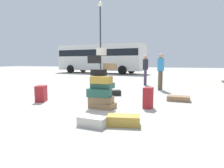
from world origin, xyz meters
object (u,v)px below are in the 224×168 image
Objects in this scene: person_bearded_onlooker at (161,68)px; lamp_post at (100,29)px; person_tourist_with_camera at (145,67)px; parked_bus at (100,57)px; suitcase_black_behind_tower at (111,93)px; suitcase_cream_white_trunk at (93,121)px; suitcase_maroon_upright_blue at (41,94)px; suitcase_brown_left_side at (179,98)px; suitcase_tan_right_side at (123,120)px; suitcase_tower at (101,87)px; suitcase_maroon_foreground_near at (148,98)px.

person_bearded_onlooker is 8.37m from lamp_post.
person_tourist_with_camera is 0.16× the size of parked_bus.
person_tourist_with_camera reaches higher than suitcase_black_behind_tower.
suitcase_black_behind_tower is at bearing 109.00° from suitcase_cream_white_trunk.
person_tourist_with_camera is 0.28× the size of lamp_post.
suitcase_maroon_upright_blue is 0.72× the size of suitcase_brown_left_side.
person_bearded_onlooker is 13.98m from parked_bus.
person_bearded_onlooker reaches higher than person_tourist_with_camera.
suitcase_brown_left_side is at bearing -32.60° from suitcase_black_behind_tower.
suitcase_maroon_upright_blue is at bearing -23.21° from person_bearded_onlooker.
suitcase_tan_right_side is 3.27m from suitcase_brown_left_side.
suitcase_tower is 4.46m from person_bearded_onlooker.
suitcase_maroon_upright_blue is 4.57m from suitcase_brown_left_side.
lamp_post reaches higher than suitcase_maroon_foreground_near.
suitcase_tan_right_side is 1.73m from suitcase_maroon_foreground_near.
parked_bus is (-7.31, 17.28, 1.73)m from suitcase_tan_right_side.
suitcase_tan_right_side is at bearing -44.52° from suitcase_maroon_upright_blue.
suitcase_tan_right_side is 0.63m from suitcase_cream_white_trunk.
suitcase_cream_white_trunk is (-0.59, -0.24, -0.01)m from suitcase_tan_right_side.
person_tourist_with_camera is at bearing 47.49° from suitcase_maroon_upright_blue.
parked_bus reaches higher than suitcase_cream_white_trunk.
suitcase_black_behind_tower reaches higher than suitcase_cream_white_trunk.
suitcase_maroon_upright_blue is 0.32× the size of person_tourist_with_camera.
suitcase_cream_white_trunk is at bearing -101.61° from suitcase_black_behind_tower.
person_bearded_onlooker is (0.27, 5.56, 0.90)m from suitcase_tan_right_side.
person_tourist_with_camera reaches higher than suitcase_tan_right_side.
suitcase_maroon_foreground_near is 0.35× the size of person_bearded_onlooker.
suitcase_tan_right_side is at bearing 28.33° from suitcase_cream_white_trunk.
suitcase_tower is 2.50× the size of suitcase_tan_right_side.
suitcase_maroon_foreground_near is 3.93m from person_bearded_onlooker.
suitcase_tan_right_side is at bearing -66.36° from lamp_post.
suitcase_brown_left_side is 10.97m from lamp_post.
suitcase_tower reaches higher than suitcase_tan_right_side.
parked_bus is at bearing 111.54° from lamp_post.
person_tourist_with_camera reaches higher than suitcase_maroon_foreground_near.
suitcase_tan_right_side is at bearing 6.33° from person_tourist_with_camera.
suitcase_black_behind_tower is 0.08× the size of parked_bus.
person_bearded_onlooker is (1.70, 2.12, 0.91)m from suitcase_black_behind_tower.
suitcase_maroon_foreground_near is (0.26, 1.70, 0.19)m from suitcase_tan_right_side.
suitcase_maroon_foreground_near reaches higher than suitcase_tan_right_side.
suitcase_tan_right_side is at bearing 15.06° from person_bearded_onlooker.
suitcase_tan_right_side is at bearing -52.50° from suitcase_tower.
suitcase_brown_left_side is 0.12× the size of lamp_post.
suitcase_cream_white_trunk is at bearing -168.19° from suitcase_tan_right_side.
lamp_post is (-1.77, 9.83, 3.65)m from suitcase_maroon_upright_blue.
suitcase_black_behind_tower is (1.78, 1.89, -0.17)m from suitcase_maroon_upright_blue.
suitcase_tower reaches higher than suitcase_cream_white_trunk.
suitcase_cream_white_trunk is at bearing -113.75° from suitcase_brown_left_side.
suitcase_brown_left_side is (0.82, 1.39, -0.21)m from suitcase_maroon_foreground_near.
person_tourist_with_camera is (-0.11, 7.52, 0.90)m from suitcase_cream_white_trunk.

